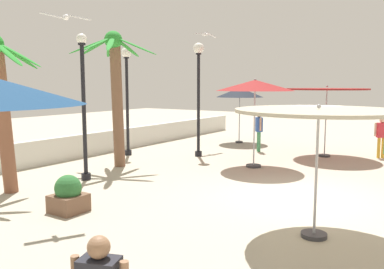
# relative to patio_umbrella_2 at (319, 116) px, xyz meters

# --- Properties ---
(ground_plane) EXTENTS (56.00, 56.00, 0.00)m
(ground_plane) POSITION_rel_patio_umbrella_2_xyz_m (2.44, 1.20, -2.29)
(ground_plane) COLOR #B2A893
(boundary_wall) EXTENTS (25.20, 0.30, 0.91)m
(boundary_wall) POSITION_rel_patio_umbrella_2_xyz_m (2.44, 10.18, -1.84)
(boundary_wall) COLOR silver
(boundary_wall) RESTS_ON ground_plane
(patio_umbrella_2) EXTENTS (3.04, 3.04, 2.51)m
(patio_umbrella_2) POSITION_rel_patio_umbrella_2_xyz_m (0.00, 0.00, 0.00)
(patio_umbrella_2) COLOR #333338
(patio_umbrella_2) RESTS_ON ground_plane
(patio_umbrella_3) EXTENTS (3.15, 3.15, 2.83)m
(patio_umbrella_3) POSITION_rel_patio_umbrella_2_xyz_m (8.77, 2.17, 0.30)
(patio_umbrella_3) COLOR #333338
(patio_umbrella_3) RESTS_ON ground_plane
(patio_umbrella_4) EXTENTS (2.29, 2.29, 2.75)m
(patio_umbrella_4) POSITION_rel_patio_umbrella_2_xyz_m (10.35, 6.73, 0.17)
(patio_umbrella_4) COLOR #333338
(patio_umbrella_4) RESTS_ON ground_plane
(patio_umbrella_5) EXTENTS (2.67, 2.67, 3.07)m
(patio_umbrella_5) POSITION_rel_patio_umbrella_2_xyz_m (5.34, 3.68, 0.51)
(patio_umbrella_5) COLOR #333338
(patio_umbrella_5) RESTS_ON ground_plane
(palm_tree_0) EXTENTS (2.97, 2.96, 4.65)m
(palm_tree_0) POSITION_rel_patio_umbrella_2_xyz_m (2.81, 7.69, 0.66)
(palm_tree_0) COLOR brown
(palm_tree_0) RESTS_ON ground_plane
(palm_tree_1) EXTENTS (2.38, 2.53, 4.15)m
(palm_tree_1) POSITION_rel_patio_umbrella_2_xyz_m (-1.40, 7.71, 0.33)
(palm_tree_1) COLOR brown
(palm_tree_1) RESTS_ON ground_plane
(lamp_post_0) EXTENTS (0.41, 0.41, 4.31)m
(lamp_post_0) POSITION_rel_patio_umbrella_2_xyz_m (4.76, 8.96, 0.51)
(lamp_post_0) COLOR black
(lamp_post_0) RESTS_ON ground_plane
(lamp_post_1) EXTENTS (0.31, 0.31, 4.33)m
(lamp_post_1) POSITION_rel_patio_umbrella_2_xyz_m (0.85, 7.12, 0.08)
(lamp_post_1) COLOR black
(lamp_post_1) RESTS_ON ground_plane
(lamp_post_2) EXTENTS (0.43, 0.43, 4.47)m
(lamp_post_2) POSITION_rel_patio_umbrella_2_xyz_m (6.11, 6.43, 0.70)
(lamp_post_2) COLOR black
(lamp_post_2) RESTS_ON ground_plane
(guest_1) EXTENTS (0.38, 0.51, 1.60)m
(guest_1) POSITION_rel_patio_umbrella_2_xyz_m (9.62, 0.24, -1.33)
(guest_1) COLOR gold
(guest_1) RESTS_ON ground_plane
(guest_3) EXTENTS (0.46, 0.41, 1.70)m
(guest_3) POSITION_rel_patio_umbrella_2_xyz_m (8.46, 4.86, -1.26)
(guest_3) COLOR #3F8C59
(guest_3) RESTS_ON ground_plane
(seagull_0) EXTENTS (0.98, 0.69, 0.14)m
(seagull_0) POSITION_rel_patio_umbrella_2_xyz_m (-1.38, 5.10, 2.01)
(seagull_0) COLOR white
(seagull_1) EXTENTS (1.30, 0.47, 0.22)m
(seagull_1) POSITION_rel_patio_umbrella_2_xyz_m (8.21, 7.42, 2.76)
(seagull_1) COLOR white
(planter) EXTENTS (0.70, 0.70, 0.85)m
(planter) POSITION_rel_patio_umbrella_2_xyz_m (-1.51, 5.08, -1.91)
(planter) COLOR brown
(planter) RESTS_ON ground_plane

